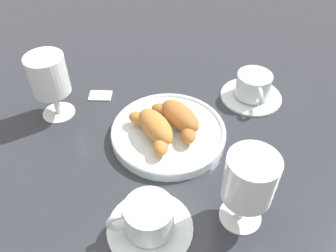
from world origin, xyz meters
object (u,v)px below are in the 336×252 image
(coffee_cup_far, at_px, (253,88))
(sugar_packet, at_px, (100,95))
(croissant_large, at_px, (179,117))
(croissant_small, at_px, (154,127))
(coffee_cup_near, at_px, (149,220))
(juice_glass_right, at_px, (249,182))
(pastry_plate, at_px, (168,133))
(juice_glass_left, at_px, (49,77))

(coffee_cup_far, bearing_deg, sugar_packet, 46.33)
(croissant_large, xyz_separation_m, croissant_small, (0.01, 0.05, 0.00))
(coffee_cup_near, height_order, juice_glass_right, juice_glass_right)
(coffee_cup_near, bearing_deg, sugar_packet, -22.49)
(pastry_plate, bearing_deg, juice_glass_left, 29.89)
(pastry_plate, height_order, juice_glass_right, juice_glass_right)
(croissant_large, bearing_deg, coffee_cup_far, -99.15)
(croissant_small, distance_m, sugar_packet, 0.20)
(pastry_plate, height_order, sugar_packet, pastry_plate)
(pastry_plate, distance_m, croissant_small, 0.04)
(coffee_cup_far, relative_size, juice_glass_right, 0.97)
(coffee_cup_far, bearing_deg, juice_glass_right, 123.86)
(juice_glass_left, height_order, juice_glass_right, same)
(sugar_packet, bearing_deg, coffee_cup_near, 112.65)
(pastry_plate, xyz_separation_m, croissant_large, (-0.01, -0.02, 0.03))
(croissant_small, xyz_separation_m, coffee_cup_near, (-0.13, 0.13, -0.02))
(pastry_plate, height_order, coffee_cup_far, coffee_cup_far)
(coffee_cup_far, bearing_deg, croissant_small, 80.28)
(pastry_plate, xyz_separation_m, croissant_small, (0.01, 0.03, 0.03))
(pastry_plate, xyz_separation_m, sugar_packet, (0.20, 0.02, -0.01))
(croissant_large, height_order, croissant_small, same)
(juice_glass_left, relative_size, juice_glass_right, 1.00)
(juice_glass_left, relative_size, sugar_packet, 2.80)
(pastry_plate, bearing_deg, croissant_large, -102.12)
(croissant_small, xyz_separation_m, coffee_cup_far, (-0.04, -0.25, -0.02))
(croissant_small, xyz_separation_m, juice_glass_left, (0.21, 0.09, 0.05))
(coffee_cup_far, height_order, juice_glass_right, juice_glass_right)
(croissant_small, height_order, juice_glass_right, juice_glass_right)
(croissant_large, xyz_separation_m, sugar_packet, (0.20, 0.05, -0.04))
(pastry_plate, distance_m, juice_glass_left, 0.26)
(croissant_small, xyz_separation_m, juice_glass_right, (-0.22, 0.01, 0.05))
(juice_glass_left, xyz_separation_m, sugar_packet, (-0.01, -0.10, -0.09))
(croissant_large, bearing_deg, sugar_packet, 13.39)
(coffee_cup_near, relative_size, juice_glass_left, 0.97)
(pastry_plate, bearing_deg, coffee_cup_far, -99.47)
(pastry_plate, relative_size, coffee_cup_far, 1.67)
(pastry_plate, distance_m, coffee_cup_near, 0.21)
(juice_glass_right, bearing_deg, croissant_large, -16.64)
(croissant_small, distance_m, juice_glass_right, 0.22)
(croissant_small, height_order, coffee_cup_near, croissant_small)
(croissant_small, height_order, coffee_cup_far, croissant_small)
(juice_glass_left, distance_m, juice_glass_right, 0.43)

